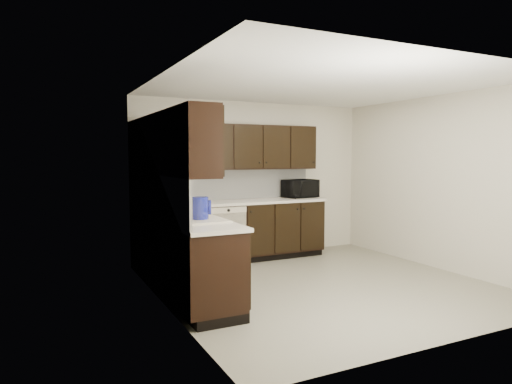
% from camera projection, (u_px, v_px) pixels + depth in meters
% --- Properties ---
extents(floor, '(4.00, 4.00, 0.00)m').
position_uv_depth(floor, '(322.00, 285.00, 5.78)').
color(floor, gray).
rests_on(floor, ground).
extents(ceiling, '(4.00, 4.00, 0.00)m').
position_uv_depth(ceiling, '(325.00, 85.00, 5.59)').
color(ceiling, white).
rests_on(ceiling, wall_back).
extents(wall_back, '(4.00, 0.02, 2.50)m').
position_uv_depth(wall_back, '(253.00, 179.00, 7.47)').
color(wall_back, '#BEB7A2').
rests_on(wall_back, floor).
extents(wall_left, '(0.02, 4.00, 2.50)m').
position_uv_depth(wall_left, '(166.00, 192.00, 4.80)').
color(wall_left, '#BEB7A2').
rests_on(wall_left, floor).
extents(wall_right, '(0.02, 4.00, 2.50)m').
position_uv_depth(wall_right, '(439.00, 183.00, 6.57)').
color(wall_right, '#BEB7A2').
rests_on(wall_right, floor).
extents(wall_front, '(4.00, 0.02, 2.50)m').
position_uv_depth(wall_front, '(458.00, 201.00, 3.90)').
color(wall_front, '#BEB7A2').
rests_on(wall_front, floor).
extents(lower_cabinets, '(3.00, 2.80, 0.90)m').
position_uv_depth(lower_cabinets, '(216.00, 244.00, 6.30)').
color(lower_cabinets, black).
rests_on(lower_cabinets, floor).
extents(countertop, '(3.03, 2.83, 0.04)m').
position_uv_depth(countertop, '(216.00, 208.00, 6.25)').
color(countertop, beige).
rests_on(countertop, lower_cabinets).
extents(backsplash, '(3.00, 2.80, 0.48)m').
position_uv_depth(backsplash, '(196.00, 189.00, 6.33)').
color(backsplash, silver).
rests_on(backsplash, countertop).
extents(upper_cabinets, '(3.00, 2.80, 0.70)m').
position_uv_depth(upper_cabinets, '(206.00, 146.00, 6.23)').
color(upper_cabinets, black).
rests_on(upper_cabinets, wall_back).
extents(dishwasher, '(0.58, 0.04, 0.78)m').
position_uv_depth(dishwasher, '(228.00, 230.00, 6.69)').
color(dishwasher, beige).
rests_on(dishwasher, lower_cabinets).
extents(sink, '(0.54, 0.82, 0.42)m').
position_uv_depth(sink, '(195.00, 225.00, 4.96)').
color(sink, beige).
rests_on(sink, countertop).
extents(microwave, '(0.58, 0.42, 0.30)m').
position_uv_depth(microwave, '(300.00, 189.00, 7.59)').
color(microwave, black).
rests_on(microwave, countertop).
extents(soap_bottle_a, '(0.10, 0.10, 0.18)m').
position_uv_depth(soap_bottle_a, '(201.00, 207.00, 5.40)').
color(soap_bottle_a, gray).
rests_on(soap_bottle_a, countertop).
extents(soap_bottle_b, '(0.13, 0.13, 0.26)m').
position_uv_depth(soap_bottle_b, '(157.00, 200.00, 5.81)').
color(soap_bottle_b, gray).
rests_on(soap_bottle_b, countertop).
extents(toaster_oven, '(0.47, 0.39, 0.25)m').
position_uv_depth(toaster_oven, '(151.00, 196.00, 6.47)').
color(toaster_oven, '#B3B4B6').
rests_on(toaster_oven, countertop).
extents(storage_bin, '(0.49, 0.39, 0.17)m').
position_uv_depth(storage_bin, '(165.00, 201.00, 6.18)').
color(storage_bin, white).
rests_on(storage_bin, countertop).
extents(blue_pitcher, '(0.22, 0.22, 0.26)m').
position_uv_depth(blue_pitcher, '(200.00, 209.00, 4.85)').
color(blue_pitcher, '#101993').
rests_on(blue_pitcher, countertop).
extents(teal_tumbler, '(0.13, 0.13, 0.22)m').
position_uv_depth(teal_tumbler, '(176.00, 198.00, 6.24)').
color(teal_tumbler, '#0D9097').
rests_on(teal_tumbler, countertop).
extents(paper_towel_roll, '(0.14, 0.14, 0.30)m').
position_uv_depth(paper_towel_roll, '(168.00, 196.00, 6.15)').
color(paper_towel_roll, white).
rests_on(paper_towel_roll, countertop).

